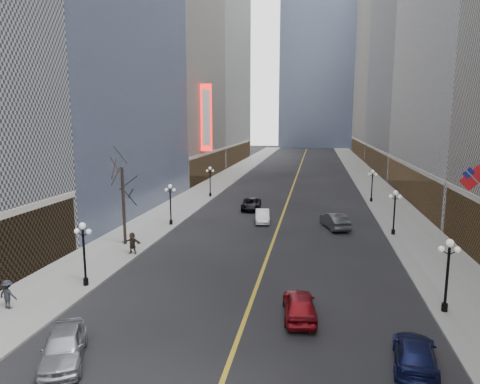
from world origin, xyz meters
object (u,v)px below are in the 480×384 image
at_px(car_nb_near, 64,346).
at_px(car_nb_mid, 262,216).
at_px(streetlamp_west_1, 84,247).
at_px(car_sb_near, 415,354).
at_px(streetlamp_west_2, 170,200).
at_px(streetlamp_east_2, 395,208).
at_px(car_sb_mid, 299,305).
at_px(car_nb_far, 251,204).
at_px(car_sb_far, 335,221).
at_px(streetlamp_east_1, 448,268).
at_px(streetlamp_east_3, 372,182).
at_px(streetlamp_west_3, 210,178).

xyz_separation_m(car_nb_near, car_nb_mid, (5.90, 30.23, -0.09)).
height_order(streetlamp_west_1, car_sb_near, streetlamp_west_1).
bearing_deg(streetlamp_west_1, streetlamp_west_2, 90.00).
xyz_separation_m(car_nb_mid, car_sb_near, (10.73, -27.80, -0.03)).
distance_m(streetlamp_east_2, car_sb_mid, 21.98).
xyz_separation_m(streetlamp_west_1, car_sb_mid, (14.95, -2.10, -2.11)).
relative_size(car_nb_near, car_nb_far, 0.91).
xyz_separation_m(streetlamp_west_1, car_sb_far, (17.86, 19.95, -2.04)).
distance_m(streetlamp_east_1, car_nb_far, 32.51).
height_order(streetlamp_west_2, car_nb_mid, streetlamp_west_2).
bearing_deg(streetlamp_east_1, car_sb_mid, -166.38).
xyz_separation_m(streetlamp_east_1, car_nb_mid, (-13.80, 21.39, -2.18)).
bearing_deg(car_sb_far, car_nb_far, -55.28).
relative_size(streetlamp_east_1, streetlamp_east_3, 1.00).
xyz_separation_m(streetlamp_east_3, car_sb_mid, (-8.65, -38.10, -2.11)).
bearing_deg(car_sb_far, car_sb_near, 78.83).
bearing_deg(streetlamp_west_3, car_nb_far, -46.34).
distance_m(streetlamp_east_1, car_nb_near, 21.69).
bearing_deg(streetlamp_west_3, car_sb_near, -64.17).
height_order(car_nb_near, car_nb_mid, car_nb_near).
relative_size(car_nb_mid, car_sb_mid, 0.94).
bearing_deg(car_sb_mid, streetlamp_west_3, -74.88).
distance_m(car_nb_near, car_nb_mid, 30.80).
relative_size(car_nb_far, car_sb_far, 1.01).
distance_m(car_nb_mid, car_sb_mid, 24.05).
relative_size(streetlamp_east_1, car_sb_mid, 0.97).
height_order(streetlamp_east_2, streetlamp_west_1, same).
distance_m(streetlamp_west_3, car_nb_far, 11.06).
xyz_separation_m(streetlamp_east_1, car_sb_near, (-3.07, -6.41, -2.21)).
distance_m(streetlamp_east_3, car_sb_far, 17.17).
height_order(streetlamp_east_3, car_sb_mid, streetlamp_east_3).
bearing_deg(car_sb_mid, car_nb_far, -82.44).
bearing_deg(car_sb_far, streetlamp_east_1, 89.11).
height_order(streetlamp_west_2, car_sb_near, streetlamp_west_2).
relative_size(streetlamp_west_1, car_sb_far, 0.86).
bearing_deg(car_nb_mid, car_sb_near, -76.88).
bearing_deg(streetlamp_east_3, streetlamp_west_3, 180.00).
bearing_deg(streetlamp_east_3, streetlamp_east_2, -90.00).
relative_size(streetlamp_east_1, streetlamp_west_1, 1.00).
xyz_separation_m(streetlamp_east_2, streetlamp_west_1, (-23.60, -18.00, 0.00)).
bearing_deg(streetlamp_east_3, car_sb_mid, -102.80).
bearing_deg(car_sb_far, streetlamp_east_2, 144.31).
relative_size(streetlamp_west_2, car_sb_far, 0.86).
height_order(car_nb_near, car_nb_far, car_nb_near).
height_order(streetlamp_east_3, car_sb_near, streetlamp_east_3).
distance_m(car_sb_near, car_sb_far, 26.49).
xyz_separation_m(streetlamp_east_1, streetlamp_west_3, (-23.60, 36.00, 0.00)).
bearing_deg(car_sb_far, car_nb_near, 47.19).
distance_m(car_nb_far, car_sb_near, 36.94).
xyz_separation_m(streetlamp_east_2, car_nb_far, (-16.11, 10.16, -2.17)).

